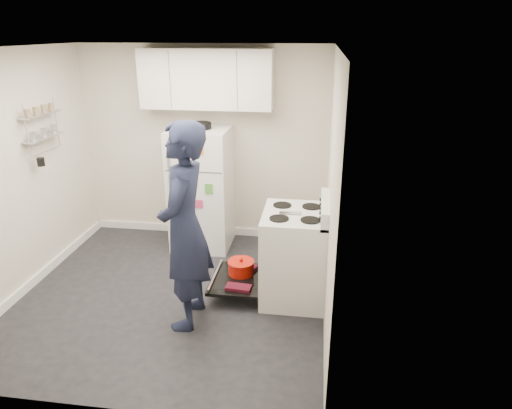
# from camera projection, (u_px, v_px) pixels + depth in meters

# --- Properties ---
(room) EXTENTS (3.21, 3.21, 2.51)m
(room) POSITION_uv_depth(u_px,v_px,m) (164.00, 186.00, 4.49)
(room) COLOR black
(room) RESTS_ON ground
(electric_range) EXTENTS (0.66, 0.76, 1.10)m
(electric_range) POSITION_uv_depth(u_px,v_px,m) (293.00, 256.00, 4.70)
(electric_range) COLOR silver
(electric_range) RESTS_ON ground
(open_oven_door) EXTENTS (0.55, 0.70, 0.22)m
(open_oven_door) POSITION_uv_depth(u_px,v_px,m) (239.00, 274.00, 4.92)
(open_oven_door) COLOR black
(open_oven_door) RESTS_ON ground
(refrigerator) EXTENTS (0.72, 0.74, 1.61)m
(refrigerator) POSITION_uv_depth(u_px,v_px,m) (202.00, 188.00, 5.77)
(refrigerator) COLOR silver
(refrigerator) RESTS_ON ground
(upper_cabinets) EXTENTS (1.60, 0.33, 0.70)m
(upper_cabinets) POSITION_uv_depth(u_px,v_px,m) (207.00, 79.00, 5.45)
(upper_cabinets) COLOR silver
(upper_cabinets) RESTS_ON room
(wall_shelf_rack) EXTENTS (0.14, 0.60, 0.61)m
(wall_shelf_rack) POSITION_uv_depth(u_px,v_px,m) (42.00, 126.00, 4.94)
(wall_shelf_rack) COLOR #B2B2B7
(wall_shelf_rack) RESTS_ON room
(person) EXTENTS (0.48, 0.72, 1.95)m
(person) POSITION_uv_depth(u_px,v_px,m) (184.00, 228.00, 4.12)
(person) COLOR #171C33
(person) RESTS_ON ground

